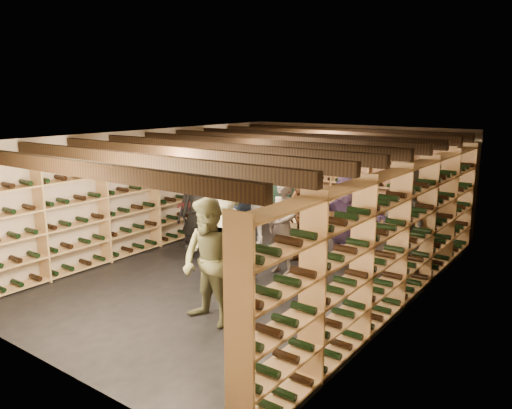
{
  "coord_description": "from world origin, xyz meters",
  "views": [
    {
      "loc": [
        5.01,
        -6.85,
        3.07
      ],
      "look_at": [
        -0.13,
        0.2,
        1.16
      ],
      "focal_mm": 35.0,
      "sensor_mm": 36.0,
      "label": 1
    }
  ],
  "objects_px": {
    "person_8": "(304,218)",
    "person_11": "(346,219)",
    "person_1": "(198,215)",
    "person_10": "(280,204)",
    "person_9": "(255,209)",
    "crate_loose": "(333,231)",
    "person_12": "(403,222)",
    "person_3": "(226,235)",
    "person_0": "(196,210)",
    "person_5": "(215,211)",
    "person_2": "(209,263)",
    "person_6": "(240,234)",
    "person_7": "(283,227)",
    "crate_stack_left": "(304,242)",
    "crate_stack_right": "(304,238)"
  },
  "relations": [
    {
      "from": "person_11",
      "to": "person_7",
      "type": "bearing_deg",
      "value": -142.53
    },
    {
      "from": "person_5",
      "to": "person_9",
      "type": "xyz_separation_m",
      "value": [
        0.31,
        0.9,
        -0.09
      ]
    },
    {
      "from": "person_0",
      "to": "person_12",
      "type": "relative_size",
      "value": 0.83
    },
    {
      "from": "person_8",
      "to": "person_11",
      "type": "relative_size",
      "value": 1.09
    },
    {
      "from": "person_6",
      "to": "person_11",
      "type": "relative_size",
      "value": 0.94
    },
    {
      "from": "person_3",
      "to": "person_9",
      "type": "bearing_deg",
      "value": 111.88
    },
    {
      "from": "person_1",
      "to": "person_5",
      "type": "height_order",
      "value": "person_1"
    },
    {
      "from": "person_6",
      "to": "person_9",
      "type": "bearing_deg",
      "value": 117.72
    },
    {
      "from": "person_0",
      "to": "person_2",
      "type": "xyz_separation_m",
      "value": [
        2.59,
        -2.52,
        0.09
      ]
    },
    {
      "from": "crate_stack_left",
      "to": "person_8",
      "type": "relative_size",
      "value": 0.31
    },
    {
      "from": "person_2",
      "to": "person_7",
      "type": "height_order",
      "value": "person_2"
    },
    {
      "from": "person_9",
      "to": "person_10",
      "type": "distance_m",
      "value": 0.65
    },
    {
      "from": "crate_stack_left",
      "to": "person_2",
      "type": "relative_size",
      "value": 0.33
    },
    {
      "from": "person_11",
      "to": "crate_stack_left",
      "type": "bearing_deg",
      "value": 156.29
    },
    {
      "from": "person_9",
      "to": "crate_stack_left",
      "type": "bearing_deg",
      "value": 2.29
    },
    {
      "from": "person_3",
      "to": "crate_stack_left",
      "type": "bearing_deg",
      "value": 84.65
    },
    {
      "from": "crate_loose",
      "to": "person_3",
      "type": "height_order",
      "value": "person_3"
    },
    {
      "from": "person_5",
      "to": "person_1",
      "type": "bearing_deg",
      "value": -97.28
    },
    {
      "from": "person_3",
      "to": "person_9",
      "type": "distance_m",
      "value": 2.65
    },
    {
      "from": "person_2",
      "to": "person_9",
      "type": "xyz_separation_m",
      "value": [
        -1.73,
        3.38,
        -0.12
      ]
    },
    {
      "from": "person_0",
      "to": "person_5",
      "type": "bearing_deg",
      "value": -18.33
    },
    {
      "from": "person_11",
      "to": "person_8",
      "type": "bearing_deg",
      "value": -154.37
    },
    {
      "from": "crate_loose",
      "to": "person_12",
      "type": "distance_m",
      "value": 2.87
    },
    {
      "from": "person_2",
      "to": "crate_stack_left",
      "type": "bearing_deg",
      "value": 105.03
    },
    {
      "from": "person_3",
      "to": "person_7",
      "type": "relative_size",
      "value": 1.1
    },
    {
      "from": "crate_stack_right",
      "to": "person_12",
      "type": "height_order",
      "value": "person_12"
    },
    {
      "from": "crate_stack_left",
      "to": "person_0",
      "type": "xyz_separation_m",
      "value": [
        -2.07,
        -0.86,
        0.53
      ]
    },
    {
      "from": "crate_stack_left",
      "to": "person_2",
      "type": "xyz_separation_m",
      "value": [
        0.52,
        -3.38,
        0.62
      ]
    },
    {
      "from": "crate_stack_left",
      "to": "person_2",
      "type": "distance_m",
      "value": 3.48
    },
    {
      "from": "person_9",
      "to": "person_12",
      "type": "bearing_deg",
      "value": 2.29
    },
    {
      "from": "person_2",
      "to": "person_3",
      "type": "distance_m",
      "value": 1.15
    },
    {
      "from": "person_1",
      "to": "person_5",
      "type": "distance_m",
      "value": 0.55
    },
    {
      "from": "person_1",
      "to": "person_2",
      "type": "height_order",
      "value": "person_2"
    },
    {
      "from": "crate_stack_left",
      "to": "person_1",
      "type": "relative_size",
      "value": 0.33
    },
    {
      "from": "crate_loose",
      "to": "person_5",
      "type": "relative_size",
      "value": 0.3
    },
    {
      "from": "person_1",
      "to": "person_8",
      "type": "xyz_separation_m",
      "value": [
        1.82,
        0.84,
        0.05
      ]
    },
    {
      "from": "person_10",
      "to": "crate_stack_left",
      "type": "bearing_deg",
      "value": 17.66
    },
    {
      "from": "crate_loose",
      "to": "person_1",
      "type": "xyz_separation_m",
      "value": [
        -1.25,
        -3.11,
        0.79
      ]
    },
    {
      "from": "crate_stack_right",
      "to": "person_0",
      "type": "xyz_separation_m",
      "value": [
        -2.06,
        -0.86,
        0.45
      ]
    },
    {
      "from": "crate_stack_left",
      "to": "crate_stack_right",
      "type": "height_order",
      "value": "crate_stack_right"
    },
    {
      "from": "person_11",
      "to": "person_12",
      "type": "relative_size",
      "value": 0.88
    },
    {
      "from": "person_2",
      "to": "person_10",
      "type": "distance_m",
      "value": 3.56
    },
    {
      "from": "person_1",
      "to": "person_10",
      "type": "xyz_separation_m",
      "value": [
        0.89,
        1.45,
        0.06
      ]
    },
    {
      "from": "person_10",
      "to": "person_0",
      "type": "bearing_deg",
      "value": -132.05
    },
    {
      "from": "person_12",
      "to": "crate_stack_left",
      "type": "bearing_deg",
      "value": -155.6
    },
    {
      "from": "person_5",
      "to": "person_10",
      "type": "relative_size",
      "value": 0.9
    },
    {
      "from": "person_0",
      "to": "person_1",
      "type": "relative_size",
      "value": 0.9
    },
    {
      "from": "person_3",
      "to": "person_2",
      "type": "bearing_deg",
      "value": -66.68
    },
    {
      "from": "person_10",
      "to": "person_5",
      "type": "bearing_deg",
      "value": -118.31
    },
    {
      "from": "person_7",
      "to": "person_9",
      "type": "xyz_separation_m",
      "value": [
        -1.45,
        1.14,
        -0.09
      ]
    }
  ]
}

